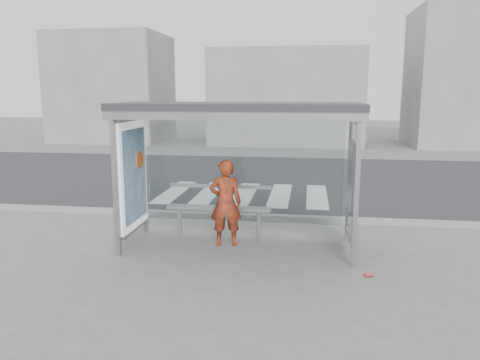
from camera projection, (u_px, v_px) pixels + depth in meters
The scene contains 11 objects.
ground at pixel (238, 247), 8.56m from camera, with size 80.00×80.00×0.00m, color slate.
road at pixel (270, 178), 15.37m from camera, with size 30.00×10.00×0.01m, color #2E2E30.
curb at pixel (251, 217), 10.45m from camera, with size 30.00×0.18×0.12m, color gray.
crosswalk at pixel (244, 194), 13.01m from camera, with size 4.55×3.00×0.00m.
bus_shelter at pixel (218, 139), 8.30m from camera, with size 4.25×1.65×2.62m.
building_left at pixel (113, 88), 26.92m from camera, with size 6.00×5.00×6.00m, color gray.
building_center at pixel (287, 97), 25.59m from camera, with size 8.00×5.00×5.00m, color gray.
building_right at pixel (462, 78), 24.13m from camera, with size 5.00×5.00×7.00m, color gray.
person at pixel (226, 203), 8.57m from camera, with size 0.59×0.39×1.61m, color orange.
bench at pixel (219, 208), 8.99m from camera, with size 2.00×0.33×1.04m.
soda_can at pixel (369, 275), 7.20m from camera, with size 0.06×0.06×0.12m, color #EA4456.
Camera 1 is at (1.22, -8.09, 2.81)m, focal length 35.00 mm.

